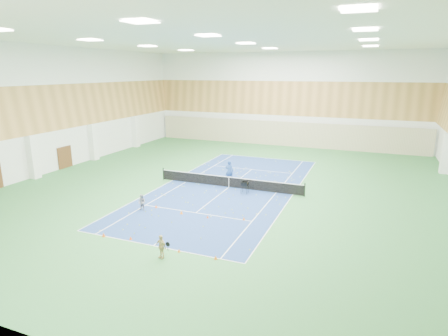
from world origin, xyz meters
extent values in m
plane|color=#317339|center=(0.00, 0.00, 0.00)|extent=(40.00, 40.00, 0.00)
cube|color=navy|center=(0.00, 0.00, 0.01)|extent=(10.97, 23.77, 0.01)
cube|color=#C6B793|center=(0.00, 19.75, 1.60)|extent=(35.40, 0.16, 3.20)
cube|color=#593319|center=(-17.92, 0.00, 1.10)|extent=(0.08, 1.80, 2.20)
imported|color=#224A9C|center=(-0.58, 1.60, 0.98)|extent=(0.76, 0.54, 1.95)
imported|color=gray|center=(-3.76, -7.37, 0.60)|extent=(0.59, 0.47, 1.19)
imported|color=tan|center=(1.16, -12.91, 0.65)|extent=(0.83, 0.55, 1.31)
cone|color=#FF540D|center=(-3.12, -6.56, 0.12)|extent=(0.21, 0.21, 0.23)
cone|color=orange|center=(-0.84, -6.96, 0.13)|extent=(0.23, 0.23, 0.25)
cone|color=#FF4C0D|center=(1.15, -6.96, 0.09)|extent=(0.17, 0.17, 0.19)
cone|color=orange|center=(3.53, -6.36, 0.10)|extent=(0.18, 0.18, 0.20)
cone|color=#D8540B|center=(-3.43, -11.94, 0.12)|extent=(0.22, 0.22, 0.24)
cone|color=#FE530D|center=(-1.69, -11.67, 0.10)|extent=(0.19, 0.19, 0.21)
cone|color=orange|center=(1.71, -11.99, 0.10)|extent=(0.17, 0.17, 0.19)
cone|color=orange|center=(3.89, -11.99, 0.11)|extent=(0.20, 0.20, 0.22)
camera|label=1|loc=(10.95, -28.40, 9.62)|focal=30.00mm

